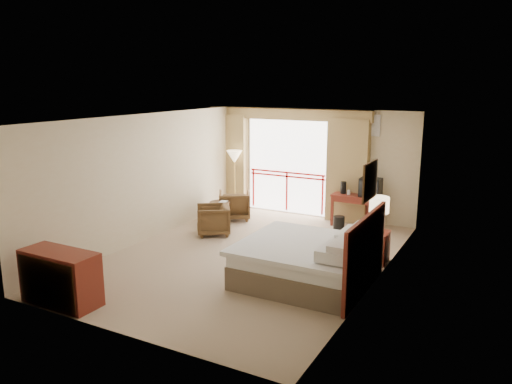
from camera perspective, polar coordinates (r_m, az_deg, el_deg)
The scene contains 29 objects.
floor at distance 9.84m, azimuth -0.77°, elevation -7.39°, with size 7.00×7.00×0.00m, color gray.
ceiling at distance 9.28m, azimuth -0.82°, elevation 8.49°, with size 7.00×7.00×0.00m, color white.
wall_back at distance 12.59m, azimuth 6.97°, elevation 3.29°, with size 5.00×5.00×0.00m, color beige.
wall_front at distance 6.73m, azimuth -15.48°, elevation -5.27°, with size 5.00×5.00×0.00m, color beige.
wall_left at distance 10.88m, azimuth -12.39°, elevation 1.63°, with size 7.00×7.00×0.00m, color beige.
wall_right at distance 8.57m, azimuth 13.99°, elevation -1.37°, with size 7.00×7.00×0.00m, color beige.
balcony_door at distance 12.90m, azimuth 3.61°, elevation 2.91°, with size 2.40×2.40×0.00m, color white.
balcony_railing at distance 12.96m, azimuth 3.55°, elevation 1.20°, with size 2.09×0.03×1.02m.
curtain_left at distance 13.55m, azimuth -2.99°, elevation 3.59°, with size 1.00×0.26×2.50m, color olive.
curtain_right at distance 12.19m, azimuth 10.42°, elevation 2.39°, with size 1.00×0.26×2.50m, color olive.
valance at distance 12.66m, azimuth 3.50°, elevation 8.88°, with size 4.40×0.22×0.28m, color olive.
hvac_vent at distance 12.03m, azimuth 12.86°, elevation 7.45°, with size 0.50×0.04×0.50m, color silver.
bed at distance 8.60m, azimuth 6.08°, elevation -7.80°, with size 2.13×2.06×0.97m.
headboard at distance 8.22m, azimuth 12.40°, elevation -6.99°, with size 0.06×2.10×1.30m, color #5C1D17.
framed_art at distance 7.90m, azimuth 12.88°, elevation 1.24°, with size 0.04×0.72×0.60m.
nightstand at distance 9.74m, azimuth 13.58°, elevation -6.13°, with size 0.42×0.49×0.59m, color #5C1D17.
table_lamp at distance 9.56m, azimuth 13.90°, elevation -1.50°, with size 0.37×0.37×0.65m.
phone at distance 9.51m, azimuth 13.16°, elevation -4.42°, with size 0.18×0.14×0.08m, color black.
desk at distance 12.00m, azimuth 11.56°, elevation -1.06°, with size 1.15×0.56×0.75m.
tv at distance 11.78m, azimuth 12.96°, elevation 0.51°, with size 0.48×0.38×0.43m.
coffee_maker at distance 11.99m, azimuth 9.96°, elevation 0.49°, with size 0.13×0.13×0.29m, color black.
cup at distance 11.91m, azimuth 10.55°, elevation -0.04°, with size 0.08×0.08×0.11m, color white.
wastebasket at distance 11.66m, azimuth 9.46°, elevation -3.53°, with size 0.26×0.26×0.32m, color black.
armchair_far at distance 12.47m, azimuth -2.45°, elevation -3.07°, with size 0.75×0.77×0.70m, color #463019.
armchair_near at distance 11.28m, azimuth -4.88°, elevation -4.81°, with size 0.71×0.73×0.66m, color #463019.
side_table at distance 11.90m, azimuth -4.11°, elevation -1.97°, with size 0.51×0.51×0.55m.
book at distance 11.86m, azimuth -4.12°, elevation -1.13°, with size 0.17×0.23×0.02m, color white.
floor_lamp at distance 13.08m, azimuth -2.48°, elevation 3.79°, with size 0.41×0.41×1.59m.
dresser at distance 8.29m, azimuth -21.46°, elevation -9.10°, with size 1.26×0.54×0.84m.
Camera 1 is at (4.50, -8.09, 3.36)m, focal length 35.00 mm.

